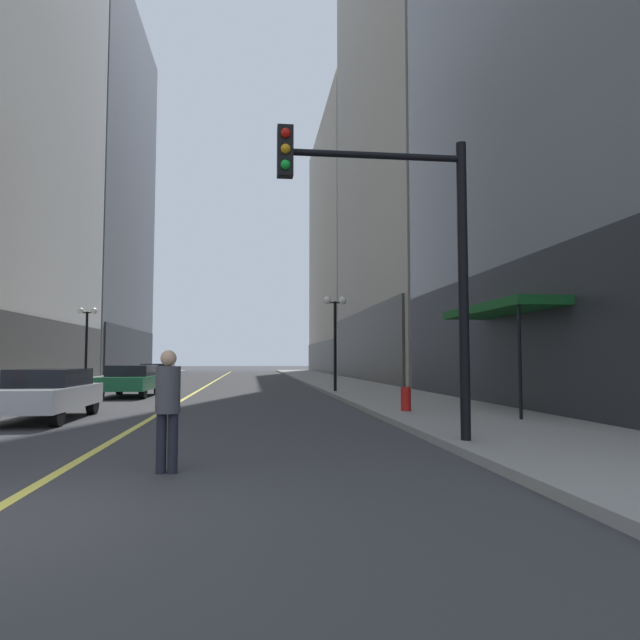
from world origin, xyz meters
The scene contains 15 objects.
ground_plane centered at (0.00, 35.00, 0.00)m, with size 200.00×200.00×0.00m, color #38383A.
sidewalk_left centered at (-8.25, 35.00, 0.07)m, with size 4.50×78.00×0.15m, color gray.
sidewalk_right centered at (8.25, 35.00, 0.07)m, with size 4.50×78.00×0.15m, color gray.
lane_centre_stripe centered at (0.00, 35.00, 0.00)m, with size 0.16×70.00×0.01m, color #E5D64C.
building_left_far centered at (-15.91, 60.00, 20.53)m, with size 11.02×26.00×41.25m.
building_right_far centered at (16.57, 60.00, 14.63)m, with size 12.35×26.00×29.38m.
storefront_awning_right centered at (9.69, 9.74, 2.99)m, with size 1.60×5.37×3.12m.
car_silver centered at (-2.59, 9.88, 0.72)m, with size 1.73×4.48×1.32m.
car_green centered at (-2.42, 19.45, 0.72)m, with size 2.00×4.50×1.32m.
car_white centered at (-2.87, 29.29, 0.72)m, with size 1.92×4.17×1.32m.
pedestrian_with_orange_bag centered at (1.49, 2.35, 0.99)m, with size 0.38×0.38×1.69m.
traffic_light_near_right centered at (5.35, 3.97, 3.74)m, with size 3.43×0.35×5.65m.
street_lamp_left_far centered at (-6.40, 27.17, 3.26)m, with size 1.06×0.36×4.43m.
street_lamp_right_mid centered at (6.40, 19.96, 3.26)m, with size 1.06×0.36×4.43m.
fire_hydrant_right centered at (6.90, 9.78, 0.40)m, with size 0.28×0.28×0.80m, color red.
Camera 1 is at (2.64, -5.91, 1.56)m, focal length 32.43 mm.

